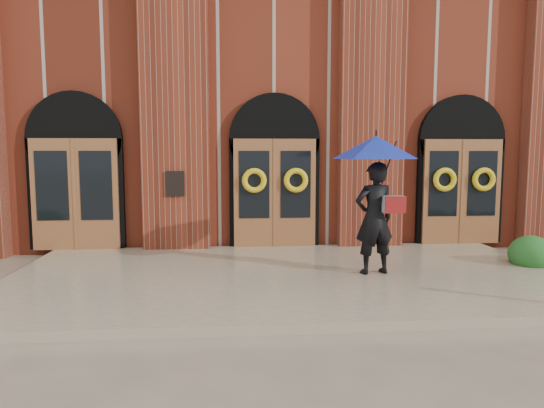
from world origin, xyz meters
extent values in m
plane|color=gray|center=(0.00, 0.00, 0.00)|extent=(90.00, 90.00, 0.00)
cube|color=tan|center=(0.00, 0.15, 0.07)|extent=(10.00, 5.30, 0.15)
cube|color=maroon|center=(0.00, 8.90, 3.50)|extent=(16.00, 12.00, 7.00)
cube|color=black|center=(-2.25, 2.47, 1.65)|extent=(0.40, 0.05, 0.55)
cube|color=maroon|center=(-2.25, 2.73, 3.50)|extent=(1.50, 0.45, 7.00)
cube|color=maroon|center=(2.25, 2.73, 3.50)|extent=(1.50, 0.45, 7.00)
cube|color=#935B30|center=(-4.50, 2.71, 1.40)|extent=(1.90, 0.10, 2.50)
cylinder|color=black|center=(-4.50, 2.85, 2.65)|extent=(2.10, 0.22, 2.10)
cube|color=#935B30|center=(0.00, 2.71, 1.40)|extent=(1.90, 0.10, 2.50)
cylinder|color=black|center=(0.00, 2.85, 2.65)|extent=(2.10, 0.22, 2.10)
cube|color=#935B30|center=(4.50, 2.71, 1.40)|extent=(1.90, 0.10, 2.50)
cylinder|color=black|center=(4.50, 2.85, 2.65)|extent=(2.10, 0.22, 2.10)
torus|color=yellow|center=(-0.48, 2.59, 1.70)|extent=(0.57, 0.13, 0.57)
torus|color=yellow|center=(0.48, 2.59, 1.70)|extent=(0.57, 0.13, 0.57)
torus|color=yellow|center=(4.02, 2.59, 1.70)|extent=(0.57, 0.13, 0.57)
torus|color=yellow|center=(4.98, 2.59, 1.70)|extent=(0.57, 0.13, 0.57)
imported|color=black|center=(1.56, 0.00, 1.16)|extent=(0.81, 0.61, 2.02)
cone|color=#14289B|center=(1.56, 0.00, 2.43)|extent=(1.82, 1.82, 0.40)
cylinder|color=black|center=(1.61, -0.05, 1.89)|extent=(0.02, 0.02, 0.66)
cube|color=#A8ABAD|center=(1.85, -0.16, 1.43)|extent=(0.41, 0.26, 0.30)
cube|color=maroon|center=(1.85, -0.27, 1.43)|extent=(0.37, 0.10, 0.30)
ellipsoid|color=#22591F|center=(5.20, 0.59, 0.34)|extent=(2.66, 1.06, 0.68)
camera|label=1|loc=(-0.99, -8.45, 2.33)|focal=32.00mm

